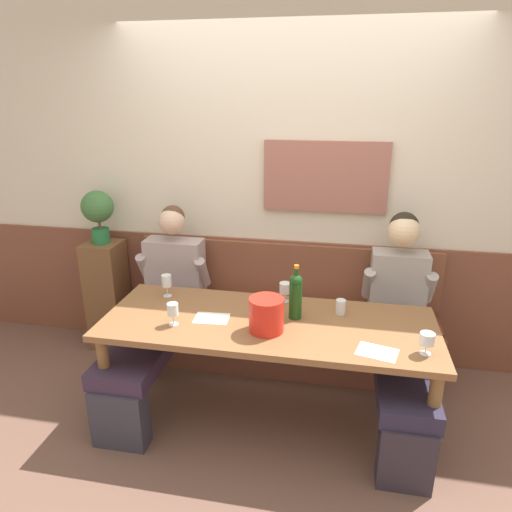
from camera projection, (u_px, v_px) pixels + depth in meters
The scene contains 18 objects.
ground_plane at pixel (263, 436), 2.89m from camera, with size 6.80×6.80×0.02m, color brown.
room_wall_back at pixel (290, 182), 3.42m from camera, with size 6.80×0.12×2.80m.
wood_wainscot_panel at pixel (286, 298), 3.68m from camera, with size 6.80×0.03×0.95m, color brown.
wall_bench at pixel (282, 332), 3.56m from camera, with size 2.31×0.42×0.94m.
dining_table at pixel (268, 333), 2.81m from camera, with size 2.01×0.77×0.72m.
person_center_left_seat at pixel (159, 308), 3.25m from camera, with size 0.54×1.21×1.24m.
person_right_seat at pixel (401, 323), 2.97m from camera, with size 0.49×1.22×1.27m.
ice_bucket at pixel (266, 315), 2.64m from camera, with size 0.20×0.20×0.20m, color red.
wine_bottle_green_tall at pixel (296, 295), 2.77m from camera, with size 0.08×0.08×0.34m.
wine_glass_mid_right at pixel (427, 339), 2.41m from camera, with size 0.08×0.08×0.12m.
wine_glass_center_rear at pixel (285, 288), 3.01m from camera, with size 0.07×0.07×0.13m.
wine_glass_right_end at pixel (173, 310), 2.71m from camera, with size 0.07×0.07×0.14m.
wine_glass_center_front at pixel (167, 281), 3.09m from camera, with size 0.07×0.07×0.15m.
water_tumbler_left at pixel (341, 307), 2.86m from camera, with size 0.06×0.06×0.09m, color silver.
tasting_sheet_left_guest at pixel (377, 352), 2.45m from camera, with size 0.21×0.15×0.00m, color white.
tasting_sheet_right_guest at pixel (212, 318), 2.81m from camera, with size 0.21×0.15×0.00m, color white.
corner_pedestal at pixel (108, 295), 3.79m from camera, with size 0.28×0.28×0.91m, color brown.
potted_plant at pixel (98, 210), 3.55m from camera, with size 0.25×0.25×0.42m.
Camera 1 is at (0.40, -2.31, 2.03)m, focal length 32.27 mm.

